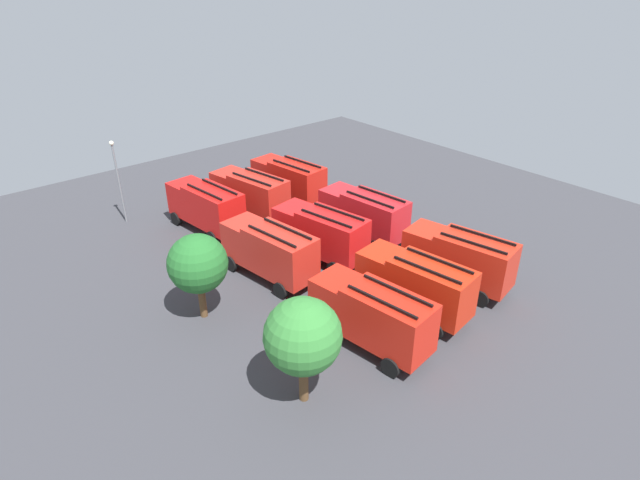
{
  "coord_description": "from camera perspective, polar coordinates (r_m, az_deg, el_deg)",
  "views": [
    {
      "loc": [
        -24.91,
        21.37,
        19.01
      ],
      "look_at": [
        0.0,
        0.0,
        1.4
      ],
      "focal_mm": 29.34,
      "sensor_mm": 36.0,
      "label": 1
    }
  ],
  "objects": [
    {
      "name": "ground_plane",
      "position": [
        37.93,
        0.0,
        -1.86
      ],
      "size": [
        54.93,
        54.93,
        0.0
      ],
      "primitive_type": "plane",
      "color": "#38383D"
    },
    {
      "name": "fire_truck_0",
      "position": [
        34.81,
        14.89,
        -1.79
      ],
      "size": [
        7.53,
        3.81,
        3.88
      ],
      "rotation": [
        0.0,
        0.0,
        0.19
      ],
      "color": "red",
      "rests_on": "ground"
    },
    {
      "name": "fire_truck_1",
      "position": [
        39.65,
        4.77,
        2.96
      ],
      "size": [
        7.41,
        3.35,
        3.88
      ],
      "rotation": [
        0.0,
        0.0,
        0.1
      ],
      "color": "red",
      "rests_on": "ground"
    },
    {
      "name": "fire_truck_2",
      "position": [
        46.0,
        -3.45,
        6.67
      ],
      "size": [
        7.44,
        3.44,
        3.88
      ],
      "rotation": [
        0.0,
        0.0,
        0.12
      ],
      "color": "red",
      "rests_on": "ground"
    },
    {
      "name": "fire_truck_3",
      "position": [
        31.52,
        10.3,
        -4.63
      ],
      "size": [
        7.47,
        3.55,
        3.88
      ],
      "rotation": [
        0.0,
        0.0,
        0.14
      ],
      "color": "red",
      "rests_on": "ground"
    },
    {
      "name": "fire_truck_4",
      "position": [
        36.7,
        0.05,
        0.87
      ],
      "size": [
        7.51,
        3.72,
        3.88
      ],
      "rotation": [
        0.0,
        0.0,
        0.17
      ],
      "color": "red",
      "rests_on": "ground"
    },
    {
      "name": "fire_truck_5",
      "position": [
        43.48,
        -7.65,
        5.14
      ],
      "size": [
        7.5,
        3.7,
        3.88
      ],
      "rotation": [
        0.0,
        0.0,
        0.17
      ],
      "color": "red",
      "rests_on": "ground"
    },
    {
      "name": "fire_truck_6",
      "position": [
        28.63,
        5.64,
        -8.02
      ],
      "size": [
        7.45,
        3.49,
        3.88
      ],
      "rotation": [
        0.0,
        0.0,
        0.13
      ],
      "color": "red",
      "rests_on": "ground"
    },
    {
      "name": "fire_truck_7",
      "position": [
        34.64,
        -5.55,
        -1.04
      ],
      "size": [
        7.45,
        3.47,
        3.88
      ],
      "rotation": [
        0.0,
        0.0,
        0.12
      ],
      "color": "red",
      "rests_on": "ground"
    },
    {
      "name": "fire_truck_8",
      "position": [
        41.76,
        -12.35,
        3.72
      ],
      "size": [
        7.41,
        3.36,
        3.88
      ],
      "rotation": [
        0.0,
        0.0,
        0.1
      ],
      "color": "red",
      "rests_on": "ground"
    },
    {
      "name": "firefighter_0",
      "position": [
        38.14,
        10.42,
        -0.48
      ],
      "size": [
        0.46,
        0.47,
        1.76
      ],
      "rotation": [
        0.0,
        0.0,
        0.71
      ],
      "color": "black",
      "rests_on": "ground"
    },
    {
      "name": "firefighter_1",
      "position": [
        46.26,
        -15.37,
        4.26
      ],
      "size": [
        0.37,
        0.48,
        1.78
      ],
      "rotation": [
        0.0,
        0.0,
        3.49
      ],
      "color": "black",
      "rests_on": "ground"
    },
    {
      "name": "tree_0",
      "position": [
        24.28,
        -1.89,
        -10.46
      ],
      "size": [
        3.68,
        3.68,
        5.71
      ],
      "color": "brown",
      "rests_on": "ground"
    },
    {
      "name": "tree_1",
      "position": [
        30.78,
        -13.19,
        -2.56
      ],
      "size": [
        3.49,
        3.49,
        5.42
      ],
      "color": "brown",
      "rests_on": "ground"
    },
    {
      "name": "traffic_cone_0",
      "position": [
        38.51,
        10.03,
        -1.29
      ],
      "size": [
        0.45,
        0.45,
        0.64
      ],
      "primitive_type": "cone",
      "color": "#F2600C",
      "rests_on": "ground"
    },
    {
      "name": "traffic_cone_1",
      "position": [
        34.44,
        2.96,
        -4.71
      ],
      "size": [
        0.43,
        0.43,
        0.61
      ],
      "primitive_type": "cone",
      "color": "#F2600C",
      "rests_on": "ground"
    },
    {
      "name": "traffic_cone_2",
      "position": [
        37.19,
        -11.98,
        -2.71
      ],
      "size": [
        0.39,
        0.39,
        0.56
      ],
      "primitive_type": "cone",
      "color": "#F2600C",
      "rests_on": "ground"
    },
    {
      "name": "lamppost",
      "position": [
        44.46,
        -21.19,
        6.53
      ],
      "size": [
        0.36,
        0.36,
        6.85
      ],
      "color": "slate",
      "rests_on": "ground"
    }
  ]
}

